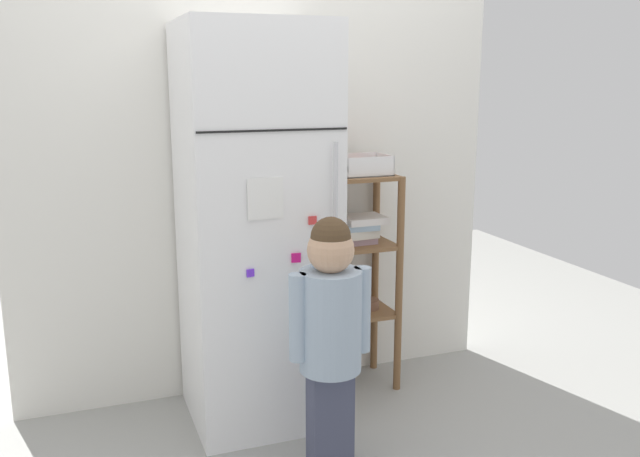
{
  "coord_description": "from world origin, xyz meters",
  "views": [
    {
      "loc": [
        -0.88,
        -2.81,
        1.52
      ],
      "look_at": [
        0.18,
        0.02,
        0.85
      ],
      "focal_mm": 38.5,
      "sensor_mm": 36.0,
      "label": 1
    }
  ],
  "objects": [
    {
      "name": "kitchen_wall_back",
      "position": [
        0.0,
        0.34,
        1.12
      ],
      "size": [
        2.37,
        0.03,
        2.25
      ],
      "primitive_type": "cube",
      "color": "silver",
      "rests_on": "ground"
    },
    {
      "name": "child_standing",
      "position": [
        0.02,
        -0.51,
        0.62
      ],
      "size": [
        0.33,
        0.24,
        1.02
      ],
      "color": "#454A62",
      "rests_on": "ground"
    },
    {
      "name": "refrigerator",
      "position": [
        -0.12,
        0.02,
        0.87
      ],
      "size": [
        0.61,
        0.62,
        1.75
      ],
      "color": "white",
      "rests_on": "ground"
    },
    {
      "name": "fruit_bin",
      "position": [
        0.45,
        0.15,
        1.1
      ],
      "size": [
        0.24,
        0.2,
        0.09
      ],
      "color": "white",
      "rests_on": "pantry_shelf_unit"
    },
    {
      "name": "pantry_shelf_unit",
      "position": [
        0.42,
        0.16,
        0.66
      ],
      "size": [
        0.36,
        0.31,
        1.07
      ],
      "color": "brown",
      "rests_on": "ground"
    },
    {
      "name": "ground_plane",
      "position": [
        0.0,
        0.0,
        0.0
      ],
      "size": [
        6.0,
        6.0,
        0.0
      ],
      "primitive_type": "plane",
      "color": "#999993"
    }
  ]
}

